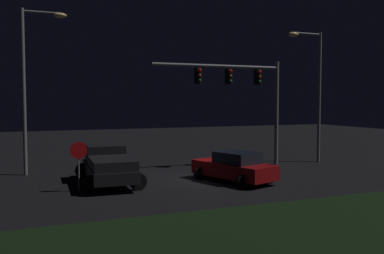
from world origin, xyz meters
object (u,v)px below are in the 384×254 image
(car_sedan, at_px, (234,167))
(street_lamp_right, at_px, (313,81))
(stop_sign, at_px, (79,157))
(pickup_truck, at_px, (108,163))
(street_lamp_left, at_px, (32,73))
(traffic_signal_gantry, at_px, (243,87))

(car_sedan, xyz_separation_m, street_lamp_right, (7.97, 4.15, 4.58))
(street_lamp_right, height_order, stop_sign, street_lamp_right)
(pickup_truck, bearing_deg, street_lamp_left, 41.62)
(car_sedan, height_order, street_lamp_left, street_lamp_left)
(car_sedan, bearing_deg, traffic_signal_gantry, -51.52)
(car_sedan, relative_size, street_lamp_left, 0.53)
(traffic_signal_gantry, relative_size, street_lamp_right, 0.98)
(street_lamp_left, bearing_deg, stop_sign, -73.00)
(street_lamp_right, relative_size, stop_sign, 3.81)
(car_sedan, height_order, stop_sign, stop_sign)
(traffic_signal_gantry, xyz_separation_m, stop_sign, (-10.28, -3.70, -3.34))
(car_sedan, height_order, street_lamp_right, street_lamp_right)
(traffic_signal_gantry, height_order, street_lamp_left, street_lamp_left)
(traffic_signal_gantry, relative_size, street_lamp_left, 0.93)
(street_lamp_left, height_order, street_lamp_right, street_lamp_left)
(street_lamp_right, bearing_deg, street_lamp_left, 173.84)
(street_lamp_right, xyz_separation_m, stop_sign, (-15.49, -3.66, -3.76))
(pickup_truck, height_order, car_sedan, pickup_truck)
(pickup_truck, distance_m, stop_sign, 2.22)
(stop_sign, bearing_deg, street_lamp_right, 13.28)
(car_sedan, xyz_separation_m, stop_sign, (-7.52, 0.49, 0.82))
(pickup_truck, xyz_separation_m, street_lamp_left, (-3.26, 4.05, 4.56))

